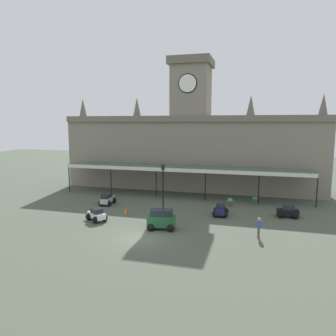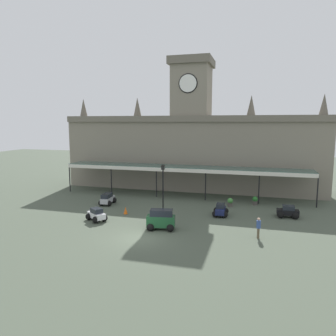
{
  "view_description": "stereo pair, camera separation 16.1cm",
  "coord_description": "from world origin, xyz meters",
  "px_view_note": "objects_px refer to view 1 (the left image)",
  "views": [
    {
      "loc": [
        8.55,
        -22.87,
        9.1
      ],
      "look_at": [
        0.0,
        8.19,
        4.51
      ],
      "focal_mm": 33.99,
      "sensor_mm": 36.0,
      "label": 1
    },
    {
      "loc": [
        8.7,
        -22.83,
        9.1
      ],
      "look_at": [
        0.0,
        8.19,
        4.51
      ],
      "focal_mm": 33.99,
      "sensor_mm": 36.0,
      "label": 2
    }
  ],
  "objects_px": {
    "victorian_lamppost": "(163,183)",
    "car_green_van": "(161,220)",
    "car_navy_sedan": "(221,211)",
    "car_white_sedan": "(97,215)",
    "planter_near_kerb": "(230,202)",
    "planter_forecourt_centre": "(255,200)",
    "pedestrian_near_entrance": "(259,227)",
    "car_black_sedan": "(288,212)",
    "traffic_cone": "(126,210)",
    "car_silver_estate": "(107,200)"
  },
  "relations": [
    {
      "from": "car_white_sedan",
      "to": "pedestrian_near_entrance",
      "type": "bearing_deg",
      "value": -2.54
    },
    {
      "from": "car_white_sedan",
      "to": "car_navy_sedan",
      "type": "xyz_separation_m",
      "value": [
        11.02,
        4.78,
        0.0
      ]
    },
    {
      "from": "car_silver_estate",
      "to": "victorian_lamppost",
      "type": "xyz_separation_m",
      "value": [
        6.97,
        -1.5,
        2.54
      ]
    },
    {
      "from": "car_silver_estate",
      "to": "car_green_van",
      "type": "xyz_separation_m",
      "value": [
        8.28,
        -6.51,
        0.24
      ]
    },
    {
      "from": "victorian_lamppost",
      "to": "planter_near_kerb",
      "type": "xyz_separation_m",
      "value": [
        6.4,
        4.25,
        -2.62
      ]
    },
    {
      "from": "pedestrian_near_entrance",
      "to": "planter_forecourt_centre",
      "type": "distance_m",
      "value": 10.64
    },
    {
      "from": "pedestrian_near_entrance",
      "to": "car_black_sedan",
      "type": "bearing_deg",
      "value": 67.28
    },
    {
      "from": "car_white_sedan",
      "to": "planter_near_kerb",
      "type": "relative_size",
      "value": 2.35
    },
    {
      "from": "car_navy_sedan",
      "to": "traffic_cone",
      "type": "bearing_deg",
      "value": -167.69
    },
    {
      "from": "car_green_van",
      "to": "victorian_lamppost",
      "type": "bearing_deg",
      "value": 104.67
    },
    {
      "from": "car_white_sedan",
      "to": "planter_forecourt_centre",
      "type": "relative_size",
      "value": 2.35
    },
    {
      "from": "victorian_lamppost",
      "to": "car_green_van",
      "type": "bearing_deg",
      "value": -75.33
    },
    {
      "from": "car_green_van",
      "to": "planter_forecourt_centre",
      "type": "bearing_deg",
      "value": 54.43
    },
    {
      "from": "planter_near_kerb",
      "to": "planter_forecourt_centre",
      "type": "bearing_deg",
      "value": 29.9
    },
    {
      "from": "car_navy_sedan",
      "to": "car_white_sedan",
      "type": "bearing_deg",
      "value": -156.55
    },
    {
      "from": "car_silver_estate",
      "to": "car_navy_sedan",
      "type": "distance_m",
      "value": 12.76
    },
    {
      "from": "car_silver_estate",
      "to": "pedestrian_near_entrance",
      "type": "xyz_separation_m",
      "value": [
        16.32,
        -6.37,
        0.34
      ]
    },
    {
      "from": "car_green_van",
      "to": "car_white_sedan",
      "type": "bearing_deg",
      "value": 173.22
    },
    {
      "from": "traffic_cone",
      "to": "car_navy_sedan",
      "type": "bearing_deg",
      "value": 12.31
    },
    {
      "from": "planter_forecourt_centre",
      "to": "car_green_van",
      "type": "bearing_deg",
      "value": -125.57
    },
    {
      "from": "car_green_van",
      "to": "traffic_cone",
      "type": "relative_size",
      "value": 3.49
    },
    {
      "from": "car_navy_sedan",
      "to": "planter_near_kerb",
      "type": "height_order",
      "value": "car_navy_sedan"
    },
    {
      "from": "car_navy_sedan",
      "to": "planter_forecourt_centre",
      "type": "xyz_separation_m",
      "value": [
        3.25,
        5.2,
        -0.01
      ]
    },
    {
      "from": "car_white_sedan",
      "to": "car_green_van",
      "type": "distance_m",
      "value": 6.62
    },
    {
      "from": "car_silver_estate",
      "to": "car_black_sedan",
      "type": "distance_m",
      "value": 19.07
    },
    {
      "from": "car_silver_estate",
      "to": "traffic_cone",
      "type": "distance_m",
      "value": 4.57
    },
    {
      "from": "car_white_sedan",
      "to": "car_green_van",
      "type": "height_order",
      "value": "car_green_van"
    },
    {
      "from": "victorian_lamppost",
      "to": "planter_near_kerb",
      "type": "relative_size",
      "value": 5.22
    },
    {
      "from": "pedestrian_near_entrance",
      "to": "victorian_lamppost",
      "type": "height_order",
      "value": "victorian_lamppost"
    },
    {
      "from": "car_silver_estate",
      "to": "car_green_van",
      "type": "bearing_deg",
      "value": -38.16
    },
    {
      "from": "car_silver_estate",
      "to": "pedestrian_near_entrance",
      "type": "bearing_deg",
      "value": -21.33
    },
    {
      "from": "car_green_van",
      "to": "pedestrian_near_entrance",
      "type": "relative_size",
      "value": 1.51
    },
    {
      "from": "car_silver_estate",
      "to": "traffic_cone",
      "type": "height_order",
      "value": "car_silver_estate"
    },
    {
      "from": "car_navy_sedan",
      "to": "pedestrian_near_entrance",
      "type": "xyz_separation_m",
      "value": [
        3.59,
        -5.43,
        0.41
      ]
    },
    {
      "from": "pedestrian_near_entrance",
      "to": "traffic_cone",
      "type": "height_order",
      "value": "pedestrian_near_entrance"
    },
    {
      "from": "car_silver_estate",
      "to": "planter_forecourt_centre",
      "type": "xyz_separation_m",
      "value": [
        15.97,
        4.26,
        -0.07
      ]
    },
    {
      "from": "pedestrian_near_entrance",
      "to": "traffic_cone",
      "type": "bearing_deg",
      "value": 165.15
    },
    {
      "from": "car_green_van",
      "to": "car_navy_sedan",
      "type": "bearing_deg",
      "value": 51.34
    },
    {
      "from": "victorian_lamppost",
      "to": "planter_near_kerb",
      "type": "bearing_deg",
      "value": 33.61
    },
    {
      "from": "car_white_sedan",
      "to": "car_green_van",
      "type": "xyz_separation_m",
      "value": [
        6.57,
        -0.78,
        0.3
      ]
    },
    {
      "from": "car_black_sedan",
      "to": "traffic_cone",
      "type": "xyz_separation_m",
      "value": [
        -15.6,
        -3.17,
        -0.14
      ]
    },
    {
      "from": "car_white_sedan",
      "to": "car_black_sedan",
      "type": "height_order",
      "value": "same"
    },
    {
      "from": "car_green_van",
      "to": "victorian_lamppost",
      "type": "distance_m",
      "value": 5.67
    },
    {
      "from": "car_navy_sedan",
      "to": "victorian_lamppost",
      "type": "xyz_separation_m",
      "value": [
        -5.76,
        -0.55,
        2.6
      ]
    },
    {
      "from": "car_green_van",
      "to": "planter_near_kerb",
      "type": "relative_size",
      "value": 2.63
    },
    {
      "from": "car_white_sedan",
      "to": "car_silver_estate",
      "type": "bearing_deg",
      "value": 106.6
    },
    {
      "from": "traffic_cone",
      "to": "planter_forecourt_centre",
      "type": "bearing_deg",
      "value": 30.0
    },
    {
      "from": "car_silver_estate",
      "to": "car_navy_sedan",
      "type": "relative_size",
      "value": 1.12
    },
    {
      "from": "car_silver_estate",
      "to": "car_black_sedan",
      "type": "height_order",
      "value": "car_silver_estate"
    },
    {
      "from": "car_black_sedan",
      "to": "planter_near_kerb",
      "type": "xyz_separation_m",
      "value": [
        -5.7,
        2.55,
        -0.01
      ]
    }
  ]
}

